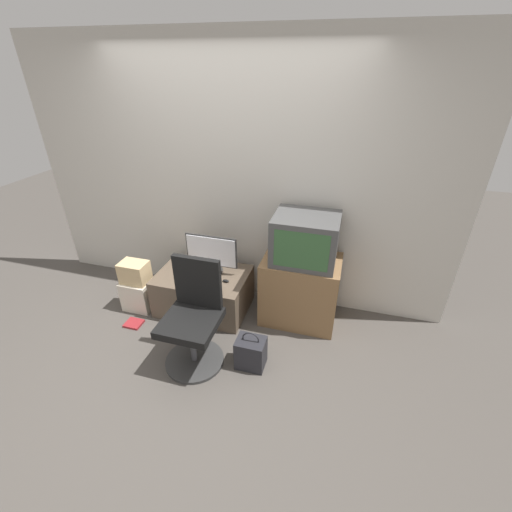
% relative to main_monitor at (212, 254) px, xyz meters
% --- Properties ---
extents(ground_plane, '(12.00, 12.00, 0.00)m').
position_rel_main_monitor_xyz_m(ground_plane, '(0.13, -0.97, -0.63)').
color(ground_plane, '#4C4742').
extents(wall_back, '(4.40, 0.05, 2.60)m').
position_rel_main_monitor_xyz_m(wall_back, '(0.13, 0.36, 0.67)').
color(wall_back, beige).
rests_on(wall_back, ground_plane).
extents(desk, '(0.93, 0.64, 0.42)m').
position_rel_main_monitor_xyz_m(desk, '(-0.08, -0.08, -0.42)').
color(desk, brown).
rests_on(desk, ground_plane).
extents(side_stand, '(0.74, 0.51, 0.69)m').
position_rel_main_monitor_xyz_m(side_stand, '(0.92, 0.03, -0.28)').
color(side_stand, olive).
rests_on(side_stand, ground_plane).
extents(main_monitor, '(0.54, 0.21, 0.41)m').
position_rel_main_monitor_xyz_m(main_monitor, '(0.00, 0.00, 0.00)').
color(main_monitor, '#2D2D2D').
rests_on(main_monitor, desk).
extents(keyboard, '(0.28, 0.11, 0.01)m').
position_rel_main_monitor_xyz_m(keyboard, '(-0.02, -0.14, -0.20)').
color(keyboard, silver).
rests_on(keyboard, desk).
extents(mouse, '(0.07, 0.04, 0.03)m').
position_rel_main_monitor_xyz_m(mouse, '(0.20, -0.15, -0.19)').
color(mouse, black).
rests_on(mouse, desk).
extents(crt_tv, '(0.58, 0.48, 0.45)m').
position_rel_main_monitor_xyz_m(crt_tv, '(0.93, 0.03, 0.29)').
color(crt_tv, '#474747').
rests_on(crt_tv, side_stand).
extents(office_chair, '(0.51, 0.51, 0.96)m').
position_rel_main_monitor_xyz_m(office_chair, '(0.14, -0.77, -0.21)').
color(office_chair, '#333333').
rests_on(office_chair, ground_plane).
extents(cardboard_box_lower, '(0.30, 0.26, 0.33)m').
position_rel_main_monitor_xyz_m(cardboard_box_lower, '(-0.76, -0.27, -0.46)').
color(cardboard_box_lower, beige).
rests_on(cardboard_box_lower, ground_plane).
extents(cardboard_box_upper, '(0.28, 0.20, 0.22)m').
position_rel_main_monitor_xyz_m(cardboard_box_upper, '(-0.76, -0.27, -0.19)').
color(cardboard_box_upper, '#D1B27F').
rests_on(cardboard_box_upper, cardboard_box_lower).
extents(handbag, '(0.25, 0.19, 0.37)m').
position_rel_main_monitor_xyz_m(handbag, '(0.63, -0.72, -0.48)').
color(handbag, '#232328').
rests_on(handbag, ground_plane).
extents(book, '(0.17, 0.15, 0.02)m').
position_rel_main_monitor_xyz_m(book, '(-0.67, -0.55, -0.62)').
color(book, maroon).
rests_on(book, ground_plane).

